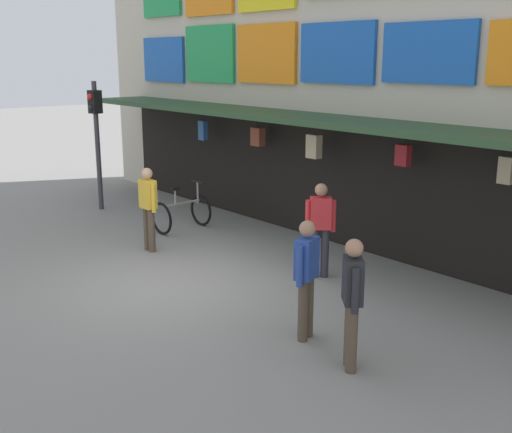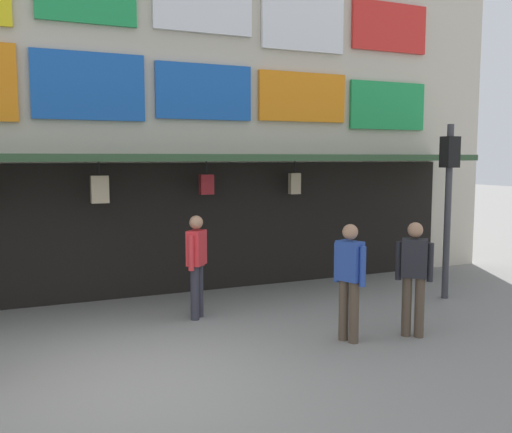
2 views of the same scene
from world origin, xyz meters
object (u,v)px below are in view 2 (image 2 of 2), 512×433
pedestrian_in_red (197,261)px  traffic_light_far (448,183)px  pedestrian_in_purple (349,276)px  pedestrian_in_green (414,273)px

pedestrian_in_red → traffic_light_far: bearing=-7.0°
traffic_light_far → pedestrian_in_red: bearing=173.0°
pedestrian_in_red → pedestrian_in_purple: bearing=-50.0°
pedestrian_in_red → pedestrian_in_green: same height
traffic_light_far → pedestrian_in_green: traffic_light_far is taller
traffic_light_far → pedestrian_in_green: (-2.00, -1.57, -1.19)m
pedestrian_in_purple → pedestrian_in_red: (-1.63, 1.95, 0.00)m
traffic_light_far → pedestrian_in_green: bearing=-142.0°
traffic_light_far → pedestrian_in_purple: traffic_light_far is taller
traffic_light_far → pedestrian_in_red: 4.80m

